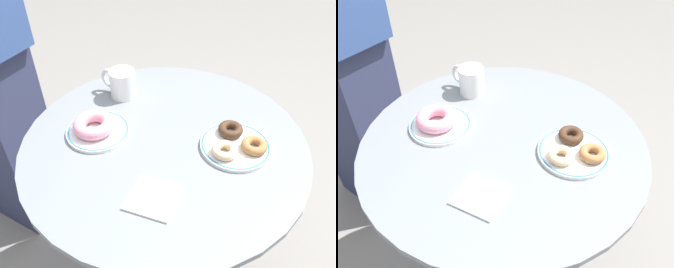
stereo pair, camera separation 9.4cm
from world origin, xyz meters
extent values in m
cylinder|color=slate|center=(0.00, 0.00, 0.73)|extent=(0.78, 0.78, 0.02)
cylinder|color=slate|center=(0.00, 0.00, 0.37)|extent=(0.06, 0.06, 0.70)
cylinder|color=white|center=(-0.19, -0.01, 0.74)|extent=(0.18, 0.18, 0.01)
torus|color=#3D75BC|center=(-0.19, -0.01, 0.75)|extent=(0.17, 0.17, 0.01)
cylinder|color=white|center=(0.19, 0.02, 0.74)|extent=(0.19, 0.19, 0.01)
torus|color=#3D75BC|center=(0.19, 0.02, 0.75)|extent=(0.18, 0.18, 0.01)
torus|color=pink|center=(-0.20, -0.01, 0.77)|extent=(0.16, 0.16, 0.04)
torus|color=#A36B3D|center=(0.24, 0.02, 0.76)|extent=(0.10, 0.10, 0.02)
torus|color=#422819|center=(0.17, 0.07, 0.76)|extent=(0.08, 0.08, 0.02)
torus|color=#E0B789|center=(0.16, -0.02, 0.76)|extent=(0.10, 0.10, 0.02)
cube|color=white|center=(0.02, -0.20, 0.74)|extent=(0.12, 0.12, 0.01)
cylinder|color=white|center=(-0.18, 0.18, 0.78)|extent=(0.08, 0.08, 0.09)
torus|color=white|center=(-0.22, 0.19, 0.79)|extent=(0.07, 0.03, 0.07)
cube|color=#2D3351|center=(-0.73, 0.20, 0.42)|extent=(0.40, 0.30, 0.84)
camera|label=1|loc=(0.18, -0.70, 1.40)|focal=38.60mm
camera|label=2|loc=(0.27, -0.67, 1.40)|focal=38.60mm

